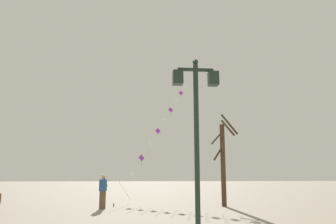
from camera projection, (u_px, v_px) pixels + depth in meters
ground_plane at (121, 203)px, 20.79m from camera, size 160.00×160.00×0.00m
twin_lantern_lamp_post at (196, 112)px, 9.23m from camera, size 1.30×0.28×4.96m
kite_train at (162, 125)px, 25.80m from camera, size 6.19×12.51×10.62m
kite_flyer at (103, 191)px, 17.06m from camera, size 0.41×0.62×1.71m
bare_tree at (223, 159)px, 18.64m from camera, size 1.46×1.16×5.17m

